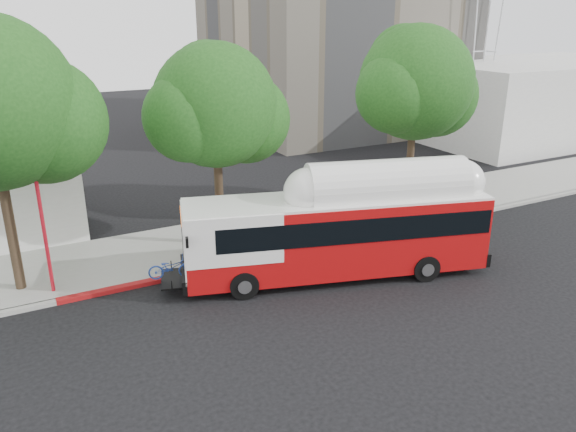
{
  "coord_description": "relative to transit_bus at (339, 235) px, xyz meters",
  "views": [
    {
      "loc": [
        -8.89,
        -15.29,
        9.64
      ],
      "look_at": [
        0.71,
        3.0,
        2.09
      ],
      "focal_mm": 35.0,
      "sensor_mm": 36.0,
      "label": 1
    }
  ],
  "objects": [
    {
      "name": "transit_bus",
      "position": [
        0.0,
        0.0,
        0.0
      ],
      "size": [
        12.36,
        5.5,
        3.62
      ],
      "rotation": [
        0.0,
        0.0,
        -0.28
      ],
      "color": "#A90B0D",
      "rests_on": "ground"
    },
    {
      "name": "signal_pole",
      "position": [
        -9.94,
        3.44,
        0.68
      ],
      "size": [
        0.13,
        0.44,
        4.63
      ],
      "color": "red",
      "rests_on": "ground"
    },
    {
      "name": "sidewalk",
      "position": [
        -1.96,
        5.25,
        -1.62
      ],
      "size": [
        60.0,
        5.0,
        0.15
      ],
      "primitive_type": "cube",
      "color": "gray",
      "rests_on": "ground"
    },
    {
      "name": "ground",
      "position": [
        -1.96,
        -1.25,
        -1.69
      ],
      "size": [
        120.0,
        120.0,
        0.0
      ],
      "primitive_type": "plane",
      "color": "black",
      "rests_on": "ground"
    },
    {
      "name": "horizon_block",
      "position": [
        28.04,
        14.75,
        1.31
      ],
      "size": [
        20.0,
        12.0,
        6.0
      ],
      "primitive_type": "cube",
      "color": "silver",
      "rests_on": "ground"
    },
    {
      "name": "street_tree_mid",
      "position": [
        -2.55,
        4.81,
        4.21
      ],
      "size": [
        5.75,
        5.0,
        8.62
      ],
      "color": "#2D2116",
      "rests_on": "ground"
    },
    {
      "name": "street_tree_right",
      "position": [
        7.48,
        4.61,
        4.56
      ],
      "size": [
        6.21,
        5.4,
        9.18
      ],
      "color": "#2D2116",
      "rests_on": "ground"
    },
    {
      "name": "red_curb_segment",
      "position": [
        -4.96,
        2.65,
        -1.61
      ],
      "size": [
        10.0,
        0.32,
        0.16
      ],
      "primitive_type": "cube",
      "color": "maroon",
      "rests_on": "ground"
    },
    {
      "name": "curb_strip",
      "position": [
        -1.96,
        2.65,
        -1.62
      ],
      "size": [
        60.0,
        0.3,
        0.15
      ],
      "primitive_type": "cube",
      "color": "gray",
      "rests_on": "ground"
    },
    {
      "name": "street_tree_left",
      "position": [
        -10.48,
        4.31,
        4.91
      ],
      "size": [
        6.67,
        5.8,
        9.74
      ],
      "color": "#2D2116",
      "rests_on": "ground"
    }
  ]
}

